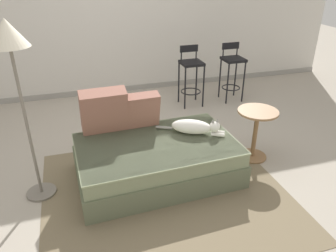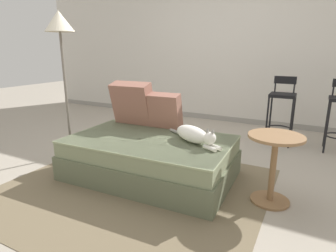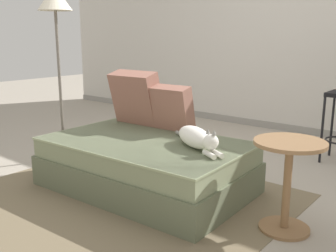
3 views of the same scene
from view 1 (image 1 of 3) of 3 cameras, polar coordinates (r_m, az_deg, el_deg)
name	(u,v)px [view 1 (image 1 of 3)]	position (r m, az deg, el deg)	size (l,w,h in m)	color
ground_plane	(148,157)	(3.83, -3.48, -5.33)	(16.00, 16.00, 0.00)	#A89E8E
wall_back_panel	(111,13)	(5.50, -9.85, 18.86)	(8.00, 0.10, 2.60)	silver
wall_baseboard_trim	(117,89)	(5.76, -8.79, 6.35)	(8.00, 0.02, 0.09)	gray
area_rug	(165,193)	(3.27, -0.47, -11.57)	(2.31, 2.10, 0.01)	#75664C
couch	(157,160)	(3.39, -1.94, -5.86)	(1.65, 1.06, 0.40)	#636B50
throw_pillow_corner	(104,111)	(3.44, -11.14, 2.62)	(0.48, 0.30, 0.50)	#936051
throw_pillow_middle	(142,110)	(3.53, -4.62, 2.79)	(0.38, 0.22, 0.39)	#936051
cat	(194,127)	(3.44, 4.61, -0.14)	(0.67, 0.43, 0.19)	white
bar_stool_near_window	(191,71)	(5.04, 4.02, 9.45)	(0.32, 0.32, 0.90)	black
bar_stool_by_doorway	(232,67)	(5.32, 11.13, 10.00)	(0.32, 0.32, 0.90)	black
side_table	(256,127)	(3.76, 15.06, -0.25)	(0.44, 0.44, 0.59)	olive
floor_lamp	(11,52)	(2.92, -25.68, 11.56)	(0.32, 0.32, 1.65)	slate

